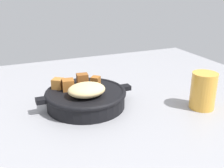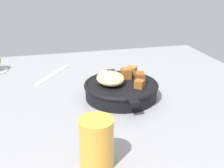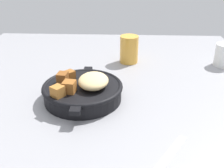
% 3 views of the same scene
% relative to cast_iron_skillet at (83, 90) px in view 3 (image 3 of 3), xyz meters
% --- Properties ---
extents(ground_plane, '(1.12, 1.03, 0.02)m').
position_rel_cast_iron_skillet_xyz_m(ground_plane, '(-0.06, 0.04, -0.04)').
color(ground_plane, gray).
extents(cast_iron_skillet, '(0.25, 0.21, 0.07)m').
position_rel_cast_iron_skillet_xyz_m(cast_iron_skillet, '(0.00, 0.00, 0.00)').
color(cast_iron_skillet, black).
rests_on(cast_iron_skillet, ground_plane).
extents(butter_knife, '(0.18, 0.13, 0.00)m').
position_rel_cast_iron_skillet_xyz_m(butter_knife, '(0.24, 0.18, -0.03)').
color(butter_knife, silver).
rests_on(butter_knife, ground_plane).
extents(juice_glass_amber, '(0.06, 0.06, 0.09)m').
position_rel_cast_iron_skillet_xyz_m(juice_glass_amber, '(-0.28, 0.12, 0.02)').
color(juice_glass_amber, gold).
rests_on(juice_glass_amber, ground_plane).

